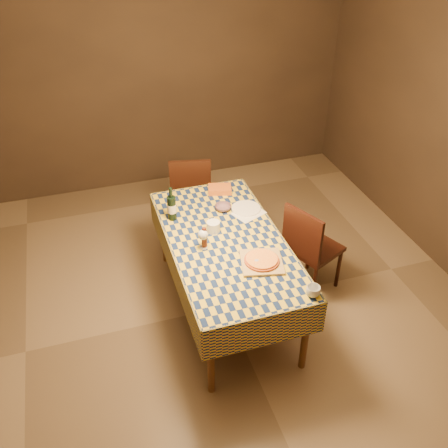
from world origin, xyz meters
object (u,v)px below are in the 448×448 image
Objects in this scene: wine_bottle at (172,207)px; chair_right at (309,246)px; cutting_board at (262,262)px; bowl at (223,208)px; white_plate at (246,208)px; dining_table at (226,247)px; pizza at (262,260)px; chair_far at (191,190)px.

wine_bottle reaches higher than chair_right.
chair_right reaches higher than cutting_board.
bowl reaches higher than white_plate.
dining_table is 0.42m from pizza.
chair_right is (1.14, -0.44, -0.37)m from wine_bottle.
bowl is (0.12, 0.44, 0.10)m from dining_table.
chair_far is at bearing 121.68° from chair_right.
dining_table is at bearing -129.33° from white_plate.
cutting_board is 0.76m from chair_right.
pizza is 0.77m from chair_right.
pizza reaches higher than dining_table.
cutting_board is at bearing 75.96° from pizza.
pizza reaches higher than white_plate.
chair_right is at bearing 31.47° from cutting_board.
bowl is at bearing 94.29° from cutting_board.
white_plate is 0.28× the size of chair_right.
chair_far is (0.37, 0.82, -0.37)m from wine_bottle.
bowl is 0.47× the size of wine_bottle.
chair_far reaches higher than bowl.
white_plate is 0.96m from chair_far.
bowl is 0.85m from chair_right.
pizza is 0.34× the size of chair_far.
dining_table is 0.51m from white_plate.
wine_bottle is at bearing -114.03° from chair_far.
chair_far is (0.01, 1.26, -0.17)m from dining_table.
wine_bottle is at bearing 123.16° from cutting_board.
dining_table is 6.96× the size of white_plate.
cutting_board is 0.34× the size of chair_right.
pizza is at bearing -104.04° from cutting_board.
chair_far is (-0.16, 1.63, -0.28)m from pizza.
dining_table is 1.98× the size of chair_far.
chair_far reaches higher than cutting_board.
white_plate is (0.14, 0.76, -0.00)m from cutting_board.
wine_bottle reaches higher than cutting_board.
bowl is at bearing 75.40° from dining_table.
cutting_board reaches higher than white_plate.
chair_far and chair_right have the same top height.
wine_bottle is at bearing 175.41° from white_plate.
wine_bottle is at bearing 128.71° from dining_table.
bowl is at bearing 147.02° from chair_right.
dining_table is at bearing -51.29° from wine_bottle.
dining_table is 12.43× the size of bowl.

